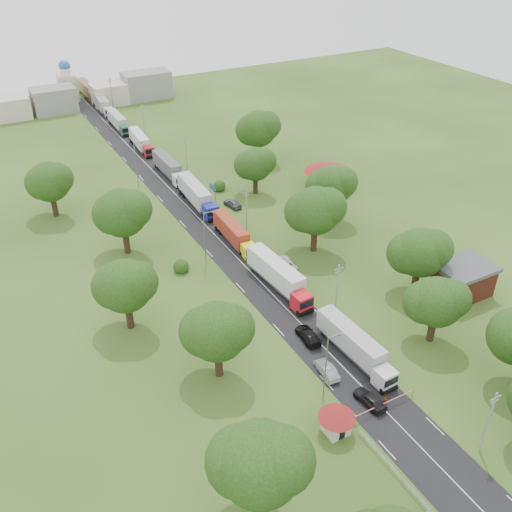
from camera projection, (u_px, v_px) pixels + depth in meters
ground at (279, 301)px, 87.92m from camera, size 260.00×260.00×0.00m
road at (222, 243)px, 102.76m from camera, size 8.00×200.00×0.04m
boom_barrier at (376, 408)px, 68.35m from camera, size 9.22×0.35×1.18m
guard_booth at (337, 419)px, 65.29m from camera, size 4.40×4.40×3.45m
guard_rail at (408, 490)px, 59.92m from camera, size 0.10×17.00×1.70m
info_sign at (213, 190)px, 114.40m from camera, size 0.12×3.10×4.10m
pole_0 at (488, 422)px, 61.69m from camera, size 1.60×0.24×9.00m
pole_1 at (337, 290)px, 82.47m from camera, size 1.60×0.24×9.00m
pole_2 at (247, 211)px, 103.24m from camera, size 1.60×0.24×9.00m
pole_3 at (186, 158)px, 124.01m from camera, size 1.60×0.24×9.00m
pole_4 at (144, 121)px, 144.79m from camera, size 1.60×0.24×9.00m
pole_5 at (111, 93)px, 165.56m from camera, size 1.60×0.24×9.00m
lamp_0 at (327, 365)px, 67.95m from camera, size 2.03×0.22×10.00m
lamp_1 at (205, 236)px, 93.92m from camera, size 2.03×0.22×10.00m
lamp_2 at (137, 162)px, 119.89m from camera, size 2.03×0.22×10.00m
tree_2 at (437, 302)px, 76.84m from camera, size 8.00×8.00×10.10m
tree_3 at (420, 252)px, 86.37m from camera, size 8.80×8.80×11.07m
tree_4 at (315, 210)px, 96.56m from camera, size 9.60×9.60×12.05m
tree_5 at (331, 185)px, 106.48m from camera, size 8.80×8.80×11.07m
tree_6 at (255, 164)px, 116.57m from camera, size 8.00×8.00×10.10m
tree_7 at (258, 129)px, 130.71m from camera, size 9.60×9.60×12.05m
tree_9 at (259, 462)px, 53.47m from camera, size 9.60×9.60×12.05m
tree_10 at (217, 331)px, 70.67m from camera, size 8.80×8.80×11.07m
tree_11 at (125, 285)px, 78.95m from camera, size 8.80×8.80×11.07m
tree_12 at (122, 212)px, 95.90m from camera, size 9.60×9.60×12.05m
tree_13 at (49, 181)px, 107.81m from camera, size 8.80×8.80×11.07m
house_brick at (463, 280)px, 88.17m from camera, size 8.60×6.60×5.20m
house_cream at (329, 172)px, 120.43m from camera, size 10.08×10.08×5.80m
distant_town at (91, 95)px, 167.95m from camera, size 52.00×8.00×8.00m
church at (67, 84)px, 170.97m from camera, size 5.00×5.00×12.30m
truck_0 at (355, 345)px, 76.01m from camera, size 3.00×14.69×4.06m
truck_1 at (279, 276)px, 89.64m from camera, size 3.57×15.81×4.36m
truck_2 at (233, 233)px, 101.78m from camera, size 2.78×13.64×3.77m
truck_3 at (197, 195)px, 114.07m from camera, size 3.31×15.81×4.37m
truck_4 at (169, 167)px, 126.31m from camera, size 2.51×14.36×3.98m
truck_5 at (141, 141)px, 139.95m from camera, size 2.99×13.71×3.79m
truck_6 at (118, 122)px, 152.23m from camera, size 2.50×13.68×3.79m
truck_7 at (102, 104)px, 164.91m from camera, size 3.09×14.77×4.08m
truck_8 at (87, 89)px, 176.90m from camera, size 2.88×15.39×4.26m
car_lane_front at (370, 399)px, 69.66m from camera, size 2.32×4.78×1.57m
car_lane_mid at (327, 370)px, 74.05m from camera, size 2.02×4.67×1.49m
car_lane_rear at (308, 335)px, 79.93m from camera, size 2.55×5.34×1.50m
car_verge_near at (285, 263)px, 95.59m from camera, size 3.28×5.91×1.57m
car_verge_far at (233, 203)px, 114.33m from camera, size 2.57×4.78×1.55m
pedestrian_near at (385, 400)px, 69.52m from camera, size 0.72×0.64×1.67m
pedestrian_booth at (346, 430)px, 65.55m from camera, size 0.87×0.97×1.65m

